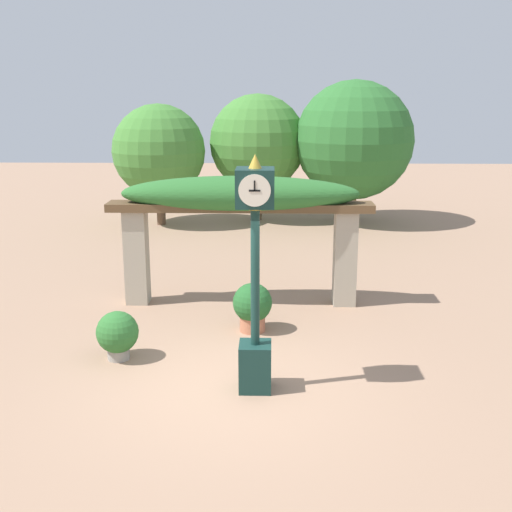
# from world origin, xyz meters

# --- Properties ---
(ground_plane) EXTENTS (60.00, 60.00, 0.00)m
(ground_plane) POSITION_xyz_m (0.00, 0.00, 0.00)
(ground_plane) COLOR #9E7A60
(pedestal_clock) EXTENTS (0.52, 0.57, 3.40)m
(pedestal_clock) POSITION_xyz_m (0.39, -0.03, 1.67)
(pedestal_clock) COLOR #14332D
(pedestal_clock) RESTS_ON ground
(pergola) EXTENTS (5.23, 1.04, 2.60)m
(pergola) POSITION_xyz_m (0.00, 3.85, 2.02)
(pergola) COLOR #A89E89
(pergola) RESTS_ON ground
(potted_plant_near_left) EXTENTS (0.68, 0.68, 0.80)m
(potted_plant_near_left) POSITION_xyz_m (-1.84, 0.98, 0.43)
(potted_plant_near_left) COLOR gray
(potted_plant_near_left) RESTS_ON ground
(potted_plant_near_right) EXTENTS (0.71, 0.71, 0.89)m
(potted_plant_near_right) POSITION_xyz_m (0.29, 2.29, 0.48)
(potted_plant_near_right) COLOR #B26B4C
(potted_plant_near_right) RESTS_ON ground
(tree_line) EXTENTS (9.55, 3.99, 4.57)m
(tree_line) POSITION_xyz_m (0.95, 12.24, 2.57)
(tree_line) COLOR brown
(tree_line) RESTS_ON ground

